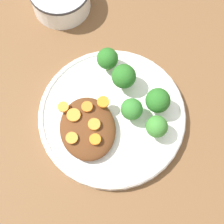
{
  "coord_description": "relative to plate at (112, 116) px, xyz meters",
  "views": [
    {
      "loc": [
        -0.24,
        0.04,
        0.67
      ],
      "look_at": [
        0.0,
        0.0,
        0.03
      ],
      "focal_mm": 60.0,
      "sensor_mm": 36.0,
      "label": 1
    }
  ],
  "objects": [
    {
      "name": "broccoli_floret_0",
      "position": [
        0.0,
        -0.08,
        0.04
      ],
      "size": [
        0.05,
        0.05,
        0.06
      ],
      "color": "#7FA85B",
      "rests_on": "plate"
    },
    {
      "name": "carrot_slice_3",
      "position": [
        -0.05,
        0.04,
        0.04
      ],
      "size": [
        0.02,
        0.02,
        0.01
      ],
      "primitive_type": "cylinder",
      "color": "orange",
      "rests_on": "stew_mound"
    },
    {
      "name": "broccoli_floret_2",
      "position": [
        -0.05,
        -0.07,
        0.04
      ],
      "size": [
        0.04,
        0.04,
        0.05
      ],
      "color": "#7FA85B",
      "rests_on": "plate"
    },
    {
      "name": "carrot_slice_2",
      "position": [
        0.02,
        0.09,
        0.04
      ],
      "size": [
        0.02,
        0.02,
        0.0
      ],
      "primitive_type": "cylinder",
      "color": "orange",
      "rests_on": "stew_mound"
    },
    {
      "name": "carrot_slice_6",
      "position": [
        0.02,
        0.01,
        0.04
      ],
      "size": [
        0.02,
        0.02,
        0.01
      ],
      "primitive_type": "cylinder",
      "color": "orange",
      "rests_on": "stew_mound"
    },
    {
      "name": "broccoli_floret_4",
      "position": [
        -0.01,
        -0.03,
        0.04
      ],
      "size": [
        0.04,
        0.04,
        0.05
      ],
      "color": "#759E51",
      "rests_on": "plate"
    },
    {
      "name": "broccoli_floret_1",
      "position": [
        0.06,
        -0.03,
        0.04
      ],
      "size": [
        0.05,
        0.05,
        0.06
      ],
      "color": "#7FA85B",
      "rests_on": "plate"
    },
    {
      "name": "carrot_slice_0",
      "position": [
        -0.0,
        0.07,
        0.04
      ],
      "size": [
        0.02,
        0.02,
        0.01
      ],
      "primitive_type": "cylinder",
      "color": "orange",
      "rests_on": "stew_mound"
    },
    {
      "name": "plate",
      "position": [
        0.0,
        0.0,
        0.0
      ],
      "size": [
        0.28,
        0.28,
        0.02
      ],
      "color": "white",
      "rests_on": "ground_plane"
    },
    {
      "name": "ground_plane",
      "position": [
        0.0,
        0.0,
        -0.01
      ],
      "size": [
        4.0,
        4.0,
        0.0
      ],
      "primitive_type": "plane",
      "color": "brown"
    },
    {
      "name": "broccoli_floret_3",
      "position": [
        0.1,
        -0.01,
        0.04
      ],
      "size": [
        0.04,
        0.04,
        0.05
      ],
      "color": "#759E51",
      "rests_on": "plate"
    },
    {
      "name": "carrot_slice_1",
      "position": [
        -0.04,
        0.08,
        0.04
      ],
      "size": [
        0.02,
        0.02,
        0.0
      ],
      "primitive_type": "cylinder",
      "color": "orange",
      "rests_on": "stew_mound"
    },
    {
      "name": "stew_mound",
      "position": [
        -0.02,
        0.05,
        0.02
      ],
      "size": [
        0.12,
        0.1,
        0.03
      ],
      "primitive_type": "ellipsoid",
      "color": "#5B3319",
      "rests_on": "plate"
    },
    {
      "name": "carrot_slice_5",
      "position": [
        0.01,
        0.04,
        0.04
      ],
      "size": [
        0.02,
        0.02,
        0.01
      ],
      "primitive_type": "cylinder",
      "color": "orange",
      "rests_on": "stew_mound"
    },
    {
      "name": "carrot_slice_4",
      "position": [
        -0.02,
        0.04,
        0.04
      ],
      "size": [
        0.02,
        0.02,
        0.01
      ],
      "primitive_type": "cylinder",
      "color": "orange",
      "rests_on": "stew_mound"
    }
  ]
}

